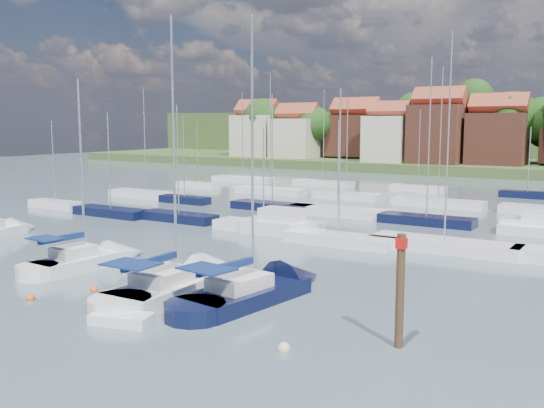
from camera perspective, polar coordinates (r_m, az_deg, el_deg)
The scene contains 12 objects.
ground at distance 67.02m, azimuth 13.77°, elevation -0.58°, with size 260.00×260.00×0.00m, color #4B5D66.
sailboat_left at distance 41.79m, azimuth -16.58°, elevation -5.11°, with size 3.26×9.76×13.13m.
sailboat_centre at distance 35.01m, azimuth -7.93°, elevation -7.35°, with size 3.47×12.08×16.30m.
sailboat_navy at distance 33.20m, azimuth -0.78°, elevation -8.10°, with size 4.61×11.88×16.03m.
tender at distance 29.77m, azimuth -13.97°, elevation -10.45°, with size 3.13×2.06×0.62m.
timber_piling at distance 26.21m, azimuth 11.91°, elevation -9.93°, with size 0.40×0.40×7.11m.
buoy_b at distance 35.07m, azimuth -21.76°, elevation -8.40°, with size 0.47×0.47×0.47m, color #D85914.
buoy_c at distance 35.63m, azimuth -16.37°, elevation -7.91°, with size 0.46×0.46×0.46m, color #D85914.
buoy_d at distance 29.26m, azimuth -12.17°, elevation -11.21°, with size 0.47×0.47×0.47m, color beige.
buoy_e at distance 36.85m, azimuth 0.08°, elevation -7.07°, with size 0.52×0.52×0.52m, color #D85914.
buoy_f at distance 25.79m, azimuth 1.13°, elevation -13.67°, with size 0.55×0.55×0.55m, color beige.
marina_field at distance 61.81m, azimuth 14.04°, elevation -0.87°, with size 79.62×41.41×15.93m.
Camera 1 is at (20.68, -23.06, 9.39)m, focal length 40.00 mm.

